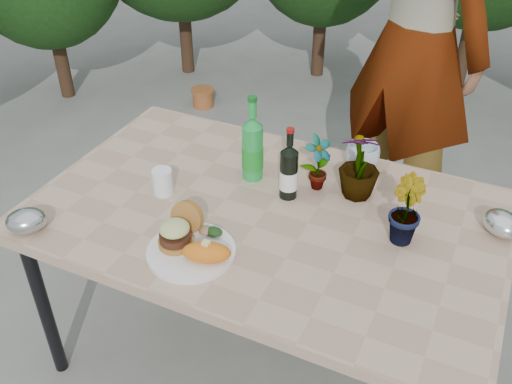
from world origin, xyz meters
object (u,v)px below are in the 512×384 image
at_px(patio_table, 266,224).
at_px(wine_bottle, 289,172).
at_px(dinner_plate, 191,252).
at_px(person, 415,45).

distance_m(patio_table, wine_bottle, 0.20).
bearing_deg(dinner_plate, person, 76.39).
height_order(dinner_plate, person, person).
bearing_deg(person, wine_bottle, 103.37).
height_order(wine_bottle, person, person).
height_order(patio_table, wine_bottle, wine_bottle).
height_order(dinner_plate, wine_bottle, wine_bottle).
relative_size(patio_table, dinner_plate, 5.71).
distance_m(dinner_plate, wine_bottle, 0.45).
relative_size(dinner_plate, person, 0.14).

